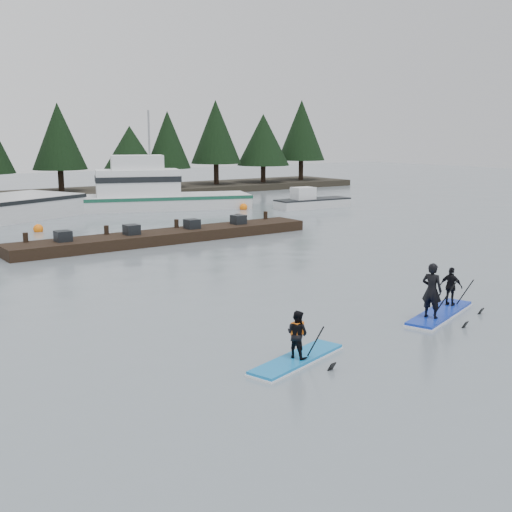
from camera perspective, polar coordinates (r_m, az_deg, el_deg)
ground at (r=19.44m, az=10.29°, el=-5.92°), size 160.00×160.00×0.00m
far_shore at (r=56.83m, az=-21.46°, el=4.81°), size 70.00×8.00×0.60m
treeline at (r=56.86m, az=-21.44°, el=4.51°), size 60.00×4.00×8.00m
fishing_boat_medium at (r=48.48m, az=-8.99°, el=4.82°), size 13.76×8.07×8.06m
skiff at (r=48.77m, az=5.06°, el=4.69°), size 6.04×2.21×0.69m
floating_dock at (r=33.70m, az=-7.89°, el=1.75°), size 16.61×2.48×0.55m
buoy_c at (r=47.60m, az=-1.12°, el=4.16°), size 0.57×0.57×0.57m
buoy_b at (r=38.83m, az=-18.78°, el=2.06°), size 0.56×0.56×0.56m
paddleboard_solo at (r=15.95m, az=3.68°, el=-7.91°), size 3.15×1.58×1.80m
paddleboard_duo at (r=20.54m, az=16.03°, el=-3.57°), size 3.61×1.93×2.25m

